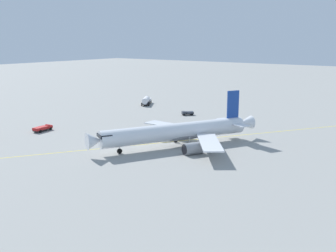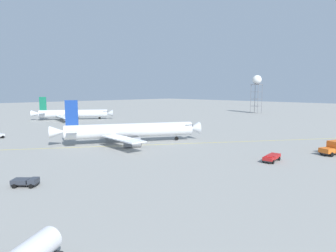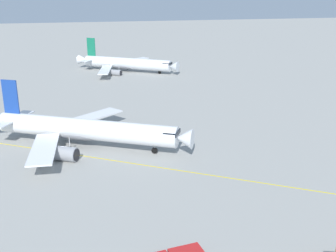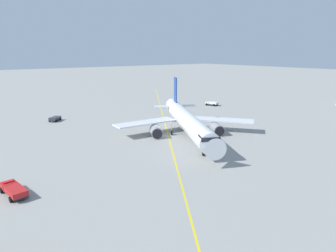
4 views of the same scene
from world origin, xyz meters
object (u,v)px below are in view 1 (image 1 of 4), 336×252
ops_pickup_truck (43,128)px  baggage_truck_truck (188,113)px  airliner_main (178,133)px  fuel_tanker_truck (146,100)px

ops_pickup_truck → baggage_truck_truck: (18.10, 41.35, -0.09)m
airliner_main → fuel_tanker_truck: airliner_main is taller
ops_pickup_truck → baggage_truck_truck: 45.13m
airliner_main → ops_pickup_truck: airliner_main is taller
ops_pickup_truck → baggage_truck_truck: ops_pickup_truck is taller
fuel_tanker_truck → baggage_truck_truck: bearing=-141.7°
ops_pickup_truck → airliner_main: bearing=-84.6°
baggage_truck_truck → ops_pickup_truck: bearing=20.2°
baggage_truck_truck → fuel_tanker_truck: size_ratio=0.42×
ops_pickup_truck → fuel_tanker_truck: size_ratio=0.59×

